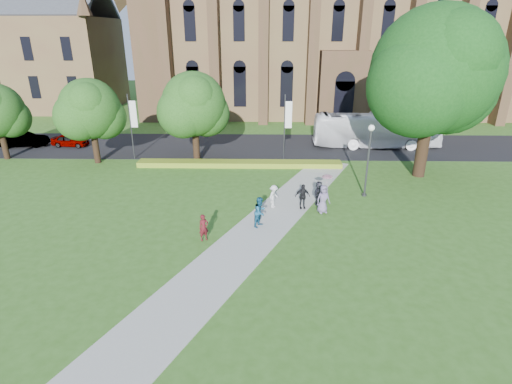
{
  "coord_description": "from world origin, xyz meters",
  "views": [
    {
      "loc": [
        0.17,
        -20.52,
        11.13
      ],
      "look_at": [
        -0.32,
        3.1,
        1.6
      ],
      "focal_mm": 28.0,
      "sensor_mm": 36.0,
      "label": 1
    }
  ],
  "objects_px": {
    "tour_coach": "(376,130)",
    "car_0": "(70,140)",
    "car_1": "(23,139)",
    "streetlamp": "(369,152)",
    "pedestrian_0": "(204,228)",
    "large_tree": "(435,71)"
  },
  "relations": [
    {
      "from": "pedestrian_0",
      "to": "car_0",
      "type": "bearing_deg",
      "value": 98.9
    },
    {
      "from": "streetlamp",
      "to": "large_tree",
      "type": "xyz_separation_m",
      "value": [
        5.5,
        4.5,
        5.07
      ]
    },
    {
      "from": "large_tree",
      "to": "tour_coach",
      "type": "xyz_separation_m",
      "value": [
        -1.42,
        8.84,
        -6.59
      ]
    },
    {
      "from": "car_1",
      "to": "tour_coach",
      "type": "bearing_deg",
      "value": -98.9
    },
    {
      "from": "large_tree",
      "to": "streetlamp",
      "type": "bearing_deg",
      "value": -140.71
    },
    {
      "from": "large_tree",
      "to": "car_0",
      "type": "height_order",
      "value": "large_tree"
    },
    {
      "from": "large_tree",
      "to": "tour_coach",
      "type": "bearing_deg",
      "value": 99.13
    },
    {
      "from": "tour_coach",
      "to": "car_1",
      "type": "relative_size",
      "value": 2.7
    },
    {
      "from": "large_tree",
      "to": "pedestrian_0",
      "type": "distance_m",
      "value": 21.22
    },
    {
      "from": "large_tree",
      "to": "pedestrian_0",
      "type": "relative_size",
      "value": 8.39
    },
    {
      "from": "streetlamp",
      "to": "car_1",
      "type": "height_order",
      "value": "streetlamp"
    },
    {
      "from": "tour_coach",
      "to": "car_1",
      "type": "bearing_deg",
      "value": 91.53
    },
    {
      "from": "large_tree",
      "to": "tour_coach",
      "type": "height_order",
      "value": "large_tree"
    },
    {
      "from": "car_0",
      "to": "pedestrian_0",
      "type": "relative_size",
      "value": 2.36
    },
    {
      "from": "car_0",
      "to": "car_1",
      "type": "bearing_deg",
      "value": 98.98
    },
    {
      "from": "tour_coach",
      "to": "car_0",
      "type": "distance_m",
      "value": 31.55
    },
    {
      "from": "tour_coach",
      "to": "car_0",
      "type": "bearing_deg",
      "value": 91.24
    },
    {
      "from": "car_1",
      "to": "streetlamp",
      "type": "bearing_deg",
      "value": -121.46
    },
    {
      "from": "pedestrian_0",
      "to": "tour_coach",
      "type": "bearing_deg",
      "value": 22.61
    },
    {
      "from": "tour_coach",
      "to": "car_1",
      "type": "height_order",
      "value": "tour_coach"
    },
    {
      "from": "streetlamp",
      "to": "car_0",
      "type": "height_order",
      "value": "streetlamp"
    },
    {
      "from": "pedestrian_0",
      "to": "large_tree",
      "type": "bearing_deg",
      "value": 3.91
    }
  ]
}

